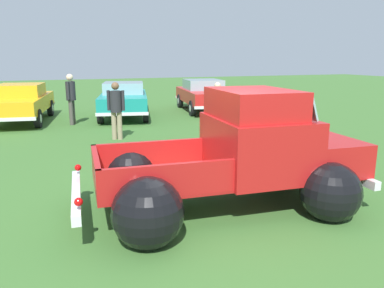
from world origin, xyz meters
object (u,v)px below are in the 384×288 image
object	(u,v)px
vintage_pickup_truck	(242,161)
spectator_1	(116,107)
show_car_2	(204,94)
lane_cone_1	(214,158)
lane_cone_0	(221,144)
spectator_0	(71,96)
show_car_1	(124,98)
spectator_2	(217,103)
show_car_0	(20,101)

from	to	relation	value
vintage_pickup_truck	spectator_1	xyz separation A→B (m)	(-0.97, 5.95, 0.22)
show_car_2	lane_cone_1	xyz separation A→B (m)	(-3.55, -8.90, -0.47)
spectator_1	lane_cone_0	bearing A→B (deg)	-119.76
lane_cone_0	spectator_0	bearing A→B (deg)	116.86
show_car_1	spectator_1	size ratio (longest dim) A/B	2.69
spectator_2	lane_cone_0	xyz separation A→B (m)	(-1.41, -3.25, -0.60)
spectator_0	lane_cone_1	xyz separation A→B (m)	(2.40, -7.27, -0.75)
lane_cone_1	vintage_pickup_truck	bearing A→B (deg)	-101.13
vintage_pickup_truck	lane_cone_1	size ratio (longest dim) A/B	7.55
lane_cone_1	show_car_0	bearing A→B (deg)	115.73
vintage_pickup_truck	show_car_2	distance (m)	11.47
spectator_0	vintage_pickup_truck	bearing A→B (deg)	-51.11
lane_cone_0	spectator_2	bearing A→B (deg)	66.57
show_car_2	spectator_2	world-z (taller)	spectator_2
spectator_2	lane_cone_1	size ratio (longest dim) A/B	2.56
lane_cone_0	lane_cone_1	distance (m)	1.34
spectator_2	lane_cone_1	bearing A→B (deg)	174.47
spectator_1	spectator_2	bearing A→B (deg)	-59.62
show_car_2	spectator_2	distance (m)	4.74
show_car_0	spectator_1	size ratio (longest dim) A/B	2.85
spectator_0	spectator_1	size ratio (longest dim) A/B	1.08
lane_cone_1	show_car_1	bearing A→B (deg)	91.85
show_car_2	lane_cone_0	distance (m)	8.29
vintage_pickup_truck	spectator_1	bearing A→B (deg)	103.99
spectator_2	lane_cone_1	world-z (taller)	spectator_2
show_car_2	show_car_1	bearing A→B (deg)	-71.75
vintage_pickup_truck	lane_cone_0	size ratio (longest dim) A/B	7.55
show_car_2	spectator_2	size ratio (longest dim) A/B	2.90
spectator_0	spectator_1	xyz separation A→B (m)	(1.05, -3.19, -0.09)
show_car_1	lane_cone_1	bearing A→B (deg)	15.12
show_car_2	spectator_0	world-z (taller)	spectator_0
show_car_0	show_car_2	xyz separation A→B (m)	(7.73, 0.25, -0.00)
vintage_pickup_truck	show_car_2	world-z (taller)	vintage_pickup_truck
lane_cone_0	show_car_2	bearing A→B (deg)	69.92
spectator_1	spectator_0	bearing A→B (deg)	43.56
spectator_1	lane_cone_0	distance (m)	3.65
spectator_2	lane_cone_1	xyz separation A→B (m)	(-2.12, -4.38, -0.60)
show_car_1	lane_cone_0	bearing A→B (deg)	21.08
show_car_0	lane_cone_1	distance (m)	9.62
show_car_2	lane_cone_0	world-z (taller)	show_car_2
vintage_pickup_truck	show_car_0	xyz separation A→B (m)	(-3.80, 10.53, 0.03)
vintage_pickup_truck	lane_cone_1	world-z (taller)	vintage_pickup_truck
vintage_pickup_truck	spectator_0	world-z (taller)	vintage_pickup_truck
spectator_2	lane_cone_1	distance (m)	4.91
show_car_0	spectator_0	world-z (taller)	spectator_0
vintage_pickup_truck	spectator_2	bearing A→B (deg)	72.99
vintage_pickup_truck	lane_cone_1	distance (m)	1.96
spectator_0	lane_cone_0	bearing A→B (deg)	-36.74
show_car_2	lane_cone_1	world-z (taller)	show_car_2
lane_cone_0	spectator_1	bearing A→B (deg)	124.93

